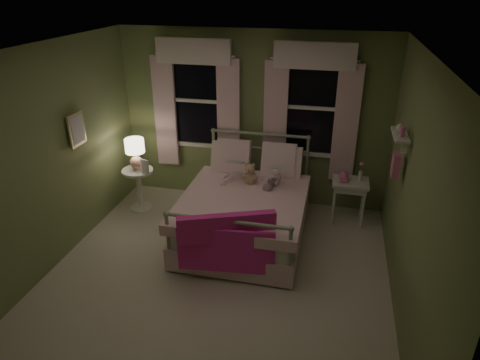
% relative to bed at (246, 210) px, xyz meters
% --- Properties ---
extents(room_shell, '(4.20, 4.20, 4.20)m').
position_rel_bed_xyz_m(room_shell, '(-0.14, -0.99, 0.92)').
color(room_shell, beige).
rests_on(room_shell, ground).
extents(bed, '(1.58, 2.04, 1.18)m').
position_rel_bed_xyz_m(bed, '(0.00, 0.00, 0.00)').
color(bed, white).
rests_on(bed, ground).
extents(pink_throw, '(1.10, 0.50, 0.71)m').
position_rel_bed_xyz_m(pink_throw, '(0.00, -1.03, 0.23)').
color(pink_throw, '#DC2B8F').
rests_on(pink_throw, bed).
extents(child_left, '(0.29, 0.23, 0.71)m').
position_rel_bed_xyz_m(child_left, '(-0.28, 0.42, 0.54)').
color(child_left, '#F7D1DD').
rests_on(child_left, bed).
extents(child_right, '(0.38, 0.31, 0.72)m').
position_rel_bed_xyz_m(child_right, '(0.28, 0.42, 0.55)').
color(child_right, '#F7D1DD').
rests_on(child_right, bed).
extents(book_left, '(0.21, 0.14, 0.26)m').
position_rel_bed_xyz_m(book_left, '(-0.28, 0.17, 0.58)').
color(book_left, beige).
rests_on(book_left, child_left).
extents(book_right, '(0.22, 0.16, 0.26)m').
position_rel_bed_xyz_m(book_right, '(0.28, 0.17, 0.54)').
color(book_right, beige).
rests_on(book_right, child_right).
extents(teddy_bear, '(0.23, 0.19, 0.31)m').
position_rel_bed_xyz_m(teddy_bear, '(0.00, 0.26, 0.41)').
color(teddy_bear, tan).
rests_on(teddy_bear, bed).
extents(nightstand_left, '(0.46, 0.46, 0.65)m').
position_rel_bed_xyz_m(nightstand_left, '(-1.73, 0.37, 0.03)').
color(nightstand_left, white).
rests_on(nightstand_left, ground).
extents(table_lamp, '(0.28, 0.28, 0.45)m').
position_rel_bed_xyz_m(table_lamp, '(-1.73, 0.37, 0.57)').
color(table_lamp, '#EF9B8D').
rests_on(table_lamp, nightstand_left).
extents(book_nightstand, '(0.23, 0.27, 0.02)m').
position_rel_bed_xyz_m(book_nightstand, '(-1.63, 0.29, 0.27)').
color(book_nightstand, beige).
rests_on(book_nightstand, nightstand_left).
extents(nightstand_right, '(0.50, 0.40, 0.64)m').
position_rel_bed_xyz_m(nightstand_right, '(1.35, 0.69, 0.17)').
color(nightstand_right, white).
rests_on(nightstand_right, ground).
extents(pink_toy, '(0.14, 0.18, 0.14)m').
position_rel_bed_xyz_m(pink_toy, '(1.25, 0.68, 0.32)').
color(pink_toy, pink).
rests_on(pink_toy, nightstand_right).
extents(bud_vase, '(0.06, 0.06, 0.28)m').
position_rel_bed_xyz_m(bud_vase, '(1.47, 0.74, 0.41)').
color(bud_vase, white).
rests_on(bud_vase, nightstand_right).
extents(window_left, '(1.34, 0.13, 1.96)m').
position_rel_bed_xyz_m(window_left, '(-0.99, 1.04, 1.24)').
color(window_left, black).
rests_on(window_left, room_shell).
extents(window_right, '(1.34, 0.13, 1.96)m').
position_rel_bed_xyz_m(window_right, '(0.71, 1.04, 1.24)').
color(window_right, black).
rests_on(window_right, room_shell).
extents(wall_shelf, '(0.15, 0.50, 0.60)m').
position_rel_bed_xyz_m(wall_shelf, '(1.76, -0.29, 1.14)').
color(wall_shelf, white).
rests_on(wall_shelf, room_shell).
extents(framed_picture, '(0.03, 0.32, 0.42)m').
position_rel_bed_xyz_m(framed_picture, '(-2.09, -0.39, 1.12)').
color(framed_picture, beige).
rests_on(framed_picture, room_shell).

